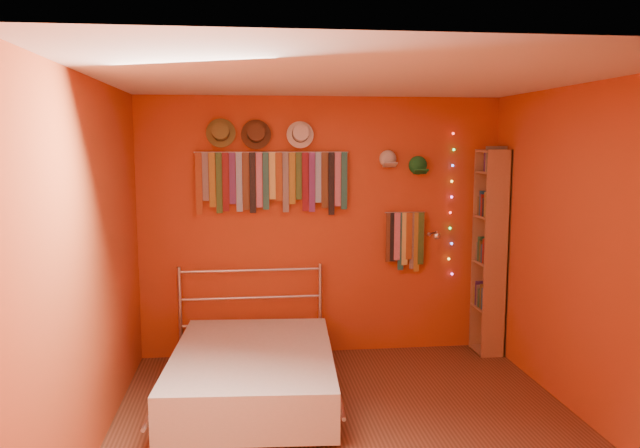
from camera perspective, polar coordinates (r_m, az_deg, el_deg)
name	(u,v)px	position (r m, az deg, el deg)	size (l,w,h in m)	color
ground	(352,431)	(4.74, 2.95, -18.40)	(3.50, 3.50, 0.00)	#512D1C
back_wall	(322,227)	(6.05, 0.19, -0.27)	(3.50, 0.02, 2.50)	#AD401B
right_wall	(590,255)	(4.95, 23.46, -2.65)	(0.02, 3.50, 2.50)	#AD401B
left_wall	(92,267)	(4.39, -20.09, -3.71)	(0.02, 3.50, 2.50)	#AD401B
ceiling	(355,77)	(4.28, 3.18, 13.26)	(3.50, 3.50, 0.02)	white
tie_rack	(273,179)	(5.90, -4.36, 4.11)	(1.45, 0.03, 0.60)	silver
small_tie_rack	(405,238)	(6.16, 7.81, -1.28)	(0.40, 0.03, 0.59)	silver
fedora_olive	(221,132)	(5.86, -9.08, 8.30)	(0.27, 0.15, 0.27)	brown
fedora_brown	(256,134)	(5.85, -5.87, 8.22)	(0.28, 0.15, 0.28)	#4F301C
fedora_white	(300,134)	(5.88, -1.81, 8.24)	(0.26, 0.14, 0.25)	silver
cap_white	(388,159)	(6.05, 6.22, 5.92)	(0.17, 0.22, 0.17)	beige
cap_green	(418,166)	(6.13, 8.94, 5.31)	(0.18, 0.23, 0.18)	#176B2B
fairy_lights	(452,205)	(6.27, 11.94, 1.72)	(0.06, 0.02, 1.42)	#FF3333
reading_lamp	(436,236)	(6.06, 10.52, -1.04)	(0.07, 0.29, 0.09)	silver
bookshelf	(494,251)	(6.30, 15.59, -2.38)	(0.25, 0.34, 2.00)	#9A6445
bed	(253,372)	(5.24, -6.15, -13.31)	(1.50, 1.92, 0.91)	silver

